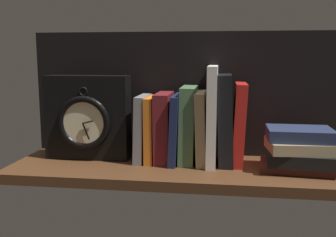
% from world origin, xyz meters
% --- Properties ---
extents(ground_plane, '(0.88, 0.27, 0.03)m').
position_xyz_m(ground_plane, '(0.00, 0.00, -0.01)').
color(ground_plane, '#4C2D19').
extents(back_panel, '(0.88, 0.01, 0.34)m').
position_xyz_m(back_panel, '(0.00, 0.13, 0.17)').
color(back_panel, black).
rests_on(back_panel, ground_plane).
extents(book_gray_chess, '(0.03, 0.12, 0.17)m').
position_xyz_m(book_gray_chess, '(-0.11, 0.04, 0.09)').
color(book_gray_chess, gray).
rests_on(book_gray_chess, ground_plane).
extents(book_orange_pandolfini, '(0.02, 0.12, 0.17)m').
position_xyz_m(book_orange_pandolfini, '(-0.09, 0.04, 0.09)').
color(book_orange_pandolfini, orange).
rests_on(book_orange_pandolfini, ground_plane).
extents(book_maroon_dawkins, '(0.04, 0.13, 0.18)m').
position_xyz_m(book_maroon_dawkins, '(-0.06, 0.04, 0.09)').
color(book_maroon_dawkins, maroon).
rests_on(book_maroon_dawkins, ground_plane).
extents(book_navy_bierce, '(0.03, 0.15, 0.18)m').
position_xyz_m(book_navy_bierce, '(-0.02, 0.04, 0.09)').
color(book_navy_bierce, '#192147').
rests_on(book_navy_bierce, ground_plane).
extents(book_green_romantic, '(0.04, 0.13, 0.20)m').
position_xyz_m(book_green_romantic, '(0.01, 0.04, 0.10)').
color(book_green_romantic, '#476B44').
rests_on(book_green_romantic, ground_plane).
extents(book_tan_shortstories, '(0.03, 0.14, 0.19)m').
position_xyz_m(book_tan_shortstories, '(0.04, 0.04, 0.09)').
color(book_tan_shortstories, tan).
rests_on(book_tan_shortstories, ground_plane).
extents(book_white_catcher, '(0.02, 0.16, 0.25)m').
position_xyz_m(book_white_catcher, '(0.07, 0.04, 0.13)').
color(book_white_catcher, silver).
rests_on(book_white_catcher, ground_plane).
extents(book_black_skeptic, '(0.05, 0.13, 0.23)m').
position_xyz_m(book_black_skeptic, '(0.10, 0.04, 0.11)').
color(book_black_skeptic, black).
rests_on(book_black_skeptic, ground_plane).
extents(book_red_requiem, '(0.04, 0.12, 0.21)m').
position_xyz_m(book_red_requiem, '(0.14, 0.04, 0.10)').
color(book_red_requiem, red).
rests_on(book_red_requiem, ground_plane).
extents(framed_clock, '(0.22, 0.08, 0.22)m').
position_xyz_m(framed_clock, '(-0.26, 0.04, 0.11)').
color(framed_clock, black).
rests_on(framed_clock, ground_plane).
extents(book_stack_side, '(0.19, 0.14, 0.10)m').
position_xyz_m(book_stack_side, '(0.28, -0.01, 0.05)').
color(book_stack_side, '#471E19').
rests_on(book_stack_side, ground_plane).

